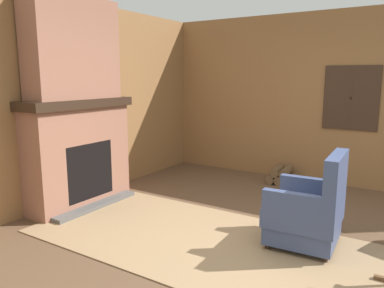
{
  "coord_description": "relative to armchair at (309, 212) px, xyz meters",
  "views": [
    {
      "loc": [
        1.22,
        -3.23,
        1.68
      ],
      "look_at": [
        -1.06,
        0.38,
        0.9
      ],
      "focal_mm": 35.0,
      "sensor_mm": 36.0,
      "label": 1
    }
  ],
  "objects": [
    {
      "name": "ground_plane",
      "position": [
        -0.32,
        -0.36,
        -0.35
      ],
      "size": [
        14.0,
        14.0,
        0.0
      ],
      "primitive_type": "plane",
      "color": "brown"
    },
    {
      "name": "wood_panel_wall_left",
      "position": [
        -3.12,
        -0.36,
        0.98
      ],
      "size": [
        0.06,
        6.13,
        2.65
      ],
      "color": "olive",
      "rests_on": "ground"
    },
    {
      "name": "wood_panel_wall_back",
      "position": [
        -0.31,
        2.43,
        0.98
      ],
      "size": [
        6.13,
        0.09,
        2.65
      ],
      "color": "olive",
      "rests_on": "ground"
    },
    {
      "name": "fireplace_hearth",
      "position": [
        -2.87,
        -0.36,
        0.34
      ],
      "size": [
        0.62,
        1.52,
        1.39
      ],
      "color": "#93604C",
      "rests_on": "ground"
    },
    {
      "name": "chimney_breast",
      "position": [
        -2.88,
        -0.36,
        1.66
      ],
      "size": [
        0.37,
        1.25,
        1.24
      ],
      "color": "#93604C",
      "rests_on": "fireplace_hearth"
    },
    {
      "name": "area_rug",
      "position": [
        -0.73,
        -0.48,
        -0.34
      ],
      "size": [
        4.06,
        1.75,
        0.01
      ],
      "color": "#997A56",
      "rests_on": "ground"
    },
    {
      "name": "armchair",
      "position": [
        0.0,
        0.0,
        0.0
      ],
      "size": [
        0.71,
        0.73,
        0.96
      ],
      "rotation": [
        0.0,
        0.0,
        3.2
      ],
      "color": "#3D4C75",
      "rests_on": "ground"
    },
    {
      "name": "firewood_stack",
      "position": [
        -0.98,
        2.05,
        -0.23
      ],
      "size": [
        0.45,
        0.47,
        0.26
      ],
      "rotation": [
        0.0,
        0.0,
        0.09
      ],
      "color": "brown",
      "rests_on": "ground"
    },
    {
      "name": "oil_lamp_vase",
      "position": [
        -2.92,
        -0.73,
        1.13
      ],
      "size": [
        0.12,
        0.12,
        0.24
      ],
      "color": "#47708E",
      "rests_on": "fireplace_hearth"
    },
    {
      "name": "storage_case",
      "position": [
        -2.92,
        0.02,
        1.1
      ],
      "size": [
        0.16,
        0.26,
        0.12
      ],
      "color": "brown",
      "rests_on": "fireplace_hearth"
    }
  ]
}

